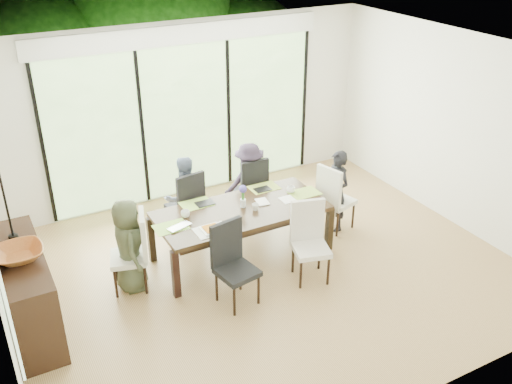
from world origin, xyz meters
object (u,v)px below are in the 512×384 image
table_top (241,211)px  cup_c (291,190)px  cup_a (185,214)px  cup_b (255,207)px  chair_far_left (184,202)px  person_far_left (184,197)px  person_left_end (129,245)px  vase (243,203)px  chair_far_right (249,187)px  chair_near_left (237,266)px  person_right_end (336,191)px  chair_right_end (337,196)px  chair_near_right (311,244)px  person_far_right (249,182)px  bowl (19,254)px  chair_left_end (128,252)px  sideboard (27,290)px  laptop (182,228)px

table_top → cup_c: 0.81m
cup_a → cup_b: size_ratio=1.24×
chair_far_left → person_far_left: 0.09m
person_left_end → vase: (1.53, 0.05, 0.15)m
table_top → person_far_left: person_far_left is taller
chair_far_right → chair_near_left: size_ratio=1.00×
table_top → person_right_end: size_ratio=1.86×
chair_near_left → person_left_end: (-0.98, 0.87, 0.09)m
chair_right_end → chair_near_right: size_ratio=1.00×
chair_right_end → cup_b: chair_right_end is taller
chair_right_end → person_far_right: 1.26m
cup_a → bowl: (-1.96, -0.41, 0.26)m
table_top → chair_far_right: 1.02m
vase → cup_b: bearing=-56.3°
chair_left_end → person_far_left: person_far_left is taller
person_far_right → vase: 0.94m
person_far_right → cup_b: bearing=73.5°
chair_left_end → chair_far_left: (1.05, 0.85, 0.00)m
person_far_right → cup_b: 1.02m
chair_left_end → cup_b: (1.65, -0.10, 0.22)m
table_top → person_far_left: (-0.45, 0.83, -0.07)m
chair_left_end → vase: bearing=108.0°
chair_near_right → bowl: bowl is taller
chair_left_end → chair_far_right: bearing=128.6°
chair_far_left → cup_c: bearing=139.6°
sideboard → cup_a: bearing=8.9°
vase → cup_b: size_ratio=1.20×
person_far_right → chair_far_right: bearing=-83.2°
table_top → chair_near_left: size_ratio=2.18×
table_top → cup_a: (-0.70, 0.15, 0.07)m
chair_far_right → person_left_end: person_left_end is taller
person_right_end → sideboard: bearing=-91.6°
chair_near_right → bowl: 3.26m
chair_right_end → laptop: chair_right_end is taller
chair_far_right → person_far_left: person_far_left is taller
chair_far_right → vase: chair_far_right is taller
chair_near_left → person_far_left: 1.70m
chair_far_right → chair_near_right: 1.72m
vase → laptop: 0.91m
chair_near_left → cup_c: bearing=26.5°
chair_near_right → sideboard: (-3.16, 0.71, -0.04)m
chair_far_left → chair_far_right: 1.00m
chair_far_left → chair_near_left: bearing=78.9°
chair_near_right → person_far_right: person_far_right is taller
chair_right_end → cup_c: size_ratio=8.87×
person_left_end → chair_left_end: bearing=97.9°
cup_b → laptop: bearing=180.0°
table_top → chair_far_left: chair_far_left is taller
person_left_end → vase: bearing=-80.2°
cup_b → vase: bearing=123.7°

